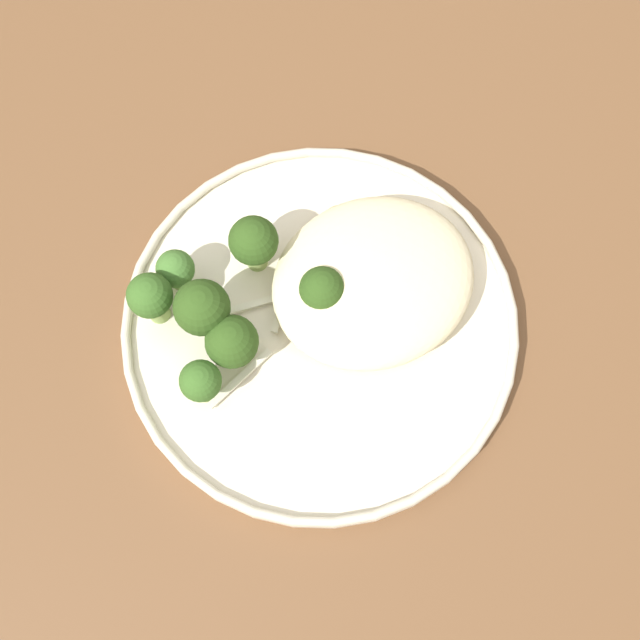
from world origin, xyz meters
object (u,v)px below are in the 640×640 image
Objects in this scene: broccoli_floret_split_head at (322,290)px; seared_scallop_front_small at (396,223)px; seared_scallop_on_noodles at (340,299)px; broccoli_floret_left_leaning at (232,342)px; broccoli_floret_small_sprig at (176,270)px; seared_scallop_left_edge at (312,258)px; broccoli_floret_rear_charred at (201,382)px; dinner_plate at (320,325)px; seared_scallop_right_edge at (357,268)px; broccoli_floret_beside_noodles at (202,309)px; seared_scallop_center_golden at (340,225)px; seared_scallop_large_seared at (379,293)px; broccoli_floret_front_edge at (151,298)px; broccoli_floret_tall_stalk at (254,242)px.

seared_scallop_front_small is at bearing 20.83° from broccoli_floret_split_head.
seared_scallop_on_noodles is 0.77× the size of broccoli_floret_split_head.
broccoli_floret_small_sprig is at bearing 100.89° from broccoli_floret_left_leaning.
seared_scallop_left_edge is 0.13m from broccoli_floret_rear_charred.
seared_scallop_front_small is at bearing 26.75° from dinner_plate.
seared_scallop_right_edge is at bearing -155.44° from seared_scallop_front_small.
broccoli_floret_split_head reaches higher than broccoli_floret_small_sprig.
seared_scallop_front_small is 0.19m from broccoli_floret_rear_charred.
dinner_plate is 0.07m from broccoli_floret_left_leaning.
broccoli_floret_beside_noodles is (-0.16, -0.01, 0.03)m from seared_scallop_front_small.
seared_scallop_on_noodles is 1.32× the size of seared_scallop_center_golden.
seared_scallop_large_seared is 0.03m from seared_scallop_on_noodles.
seared_scallop_front_small is at bearing 49.56° from seared_scallop_large_seared.
broccoli_floret_left_leaning is at bearing 26.45° from broccoli_floret_rear_charred.
broccoli_floret_small_sprig is 0.75× the size of broccoli_floret_front_edge.
broccoli_floret_tall_stalk reaches higher than broccoli_floret_left_leaning.
seared_scallop_center_golden is 0.52× the size of broccoli_floret_left_leaning.
broccoli_floret_rear_charred is 0.11m from broccoli_floret_tall_stalk.
seared_scallop_large_seared is 0.63× the size of broccoli_floret_front_edge.
seared_scallop_left_edge is 0.05m from broccoli_floret_tall_stalk.
seared_scallop_on_noodles is 0.77× the size of broccoli_floret_rear_charred.
seared_scallop_center_golden is at bearing 51.94° from dinner_plate.
seared_scallop_right_edge is (0.03, -0.02, 0.00)m from seared_scallop_left_edge.
broccoli_floret_rear_charred is at bearing -176.66° from seared_scallop_large_seared.
broccoli_floret_rear_charred is (-0.11, -0.06, 0.02)m from seared_scallop_left_edge.
seared_scallop_right_edge is 1.19× the size of seared_scallop_center_golden.
seared_scallop_on_noodles is 0.02m from broccoli_floret_split_head.
broccoli_floret_front_edge is at bearing -146.68° from broccoli_floret_small_sprig.
seared_scallop_center_golden reaches higher than seared_scallop_front_small.
seared_scallop_left_edge is 0.97× the size of seared_scallop_right_edge.
broccoli_floret_beside_noodles is (-0.12, 0.04, 0.03)m from seared_scallop_large_seared.
seared_scallop_on_noodles is 0.12m from broccoli_floret_small_sprig.
seared_scallop_large_seared is 0.05m from broccoli_floret_split_head.
seared_scallop_on_noodles and seared_scallop_center_golden have the same top height.
broccoli_floret_split_head is (0.08, -0.02, -0.01)m from broccoli_floret_beside_noodles.
broccoli_floret_left_leaning is 0.84× the size of broccoli_floret_beside_noodles.
seared_scallop_center_golden is at bearing 25.92° from broccoli_floret_left_leaning.
seared_scallop_left_edge is 0.68× the size of broccoli_floret_rear_charred.
dinner_plate is 0.10m from broccoli_floret_rear_charred.
broccoli_floret_left_leaning is (-0.11, -0.02, 0.02)m from seared_scallop_right_edge.
broccoli_floret_rear_charred is at bearing -101.39° from broccoli_floret_small_sprig.
broccoli_floret_tall_stalk is at bearing 53.05° from broccoli_floret_left_leaning.
seared_scallop_large_seared is 0.55× the size of broccoli_floret_beside_noodles.
seared_scallop_large_seared is at bearing -31.29° from broccoli_floret_small_sprig.
broccoli_floret_left_leaning is 0.03m from broccoli_floret_rear_charred.
broccoli_floret_beside_noodles is (0.00, -0.04, 0.01)m from broccoli_floret_small_sprig.
seared_scallop_center_golden is 0.07m from broccoli_floret_tall_stalk.
broccoli_floret_beside_noodles is at bearing 163.76° from seared_scallop_large_seared.
seared_scallop_left_edge is 0.03m from seared_scallop_right_edge.
broccoli_floret_rear_charred is (-0.14, -0.07, 0.02)m from seared_scallop_center_golden.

